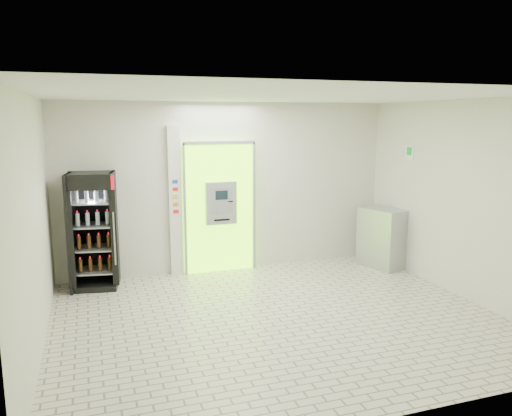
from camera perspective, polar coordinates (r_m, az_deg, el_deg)
name	(u,v)px	position (r m, az deg, el deg)	size (l,w,h in m)	color
ground	(278,318)	(7.04, 2.57, -12.47)	(6.00, 6.00, 0.00)	beige
room_shell	(279,186)	(6.56, 2.70, 2.56)	(6.00, 6.00, 6.00)	silver
atm_assembly	(220,207)	(8.87, -4.19, 0.16)	(1.30, 0.24, 2.33)	#78EE11
pillar	(175,201)	(8.73, -9.22, 0.75)	(0.22, 0.11, 2.60)	silver
beverage_cooler	(93,233)	(8.44, -18.08, -2.72)	(0.80, 0.75, 1.87)	black
steel_cabinet	(383,238)	(9.51, 14.30, -3.30)	(0.76, 0.94, 1.09)	#9EA1A5
exit_sign	(410,153)	(9.19, 17.15, 6.06)	(0.02, 0.22, 0.26)	white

